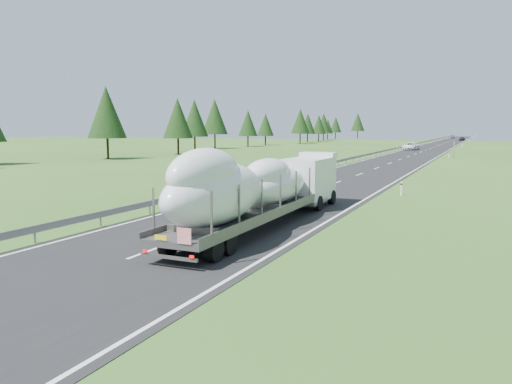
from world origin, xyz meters
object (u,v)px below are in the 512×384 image
at_px(highway_sign, 454,147).
at_px(distant_car_blue, 452,137).
at_px(distant_car_dark, 462,139).
at_px(boat_truck, 259,186).
at_px(distant_van, 411,146).

bearing_deg(highway_sign, distant_car_blue, 93.42).
bearing_deg(distant_car_dark, distant_car_blue, 101.92).
distance_m(highway_sign, boat_truck, 65.34).
distance_m(highway_sign, distant_car_dark, 118.34).
xyz_separation_m(distant_van, distant_car_dark, (6.67, 90.93, -0.06)).
bearing_deg(distant_car_dark, highway_sign, -84.41).
relative_size(distant_van, distant_car_blue, 1.37).
bearing_deg(highway_sign, distant_van, 110.83).
height_order(boat_truck, distant_van, boat_truck).
relative_size(distant_car_dark, distant_car_blue, 1.03).
distance_m(boat_truck, distant_van, 92.64).
bearing_deg(distant_van, highway_sign, -64.22).
height_order(highway_sign, distant_van, highway_sign).
relative_size(boat_truck, distant_car_blue, 4.03).
distance_m(distant_car_dark, distant_car_blue, 40.37).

